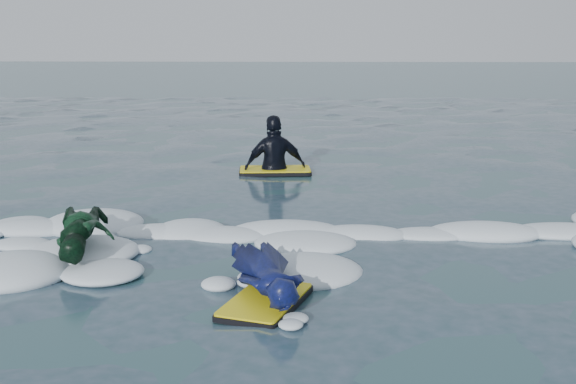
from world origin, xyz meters
name	(u,v)px	position (x,y,z in m)	size (l,w,h in m)	color
ground	(167,275)	(0.00, 0.00, 0.00)	(120.00, 120.00, 0.00)	#1B3940
foam_band	(184,246)	(0.00, 1.03, 0.00)	(12.00, 3.10, 0.30)	white
prone_woman_unit	(267,276)	(1.06, -0.61, 0.21)	(0.99, 1.68, 0.41)	black
prone_child_unit	(84,237)	(-0.96, 0.40, 0.27)	(0.88, 1.45, 0.53)	black
waiting_rider_unit	(275,169)	(0.81, 5.51, 0.09)	(1.30, 0.79, 1.88)	black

